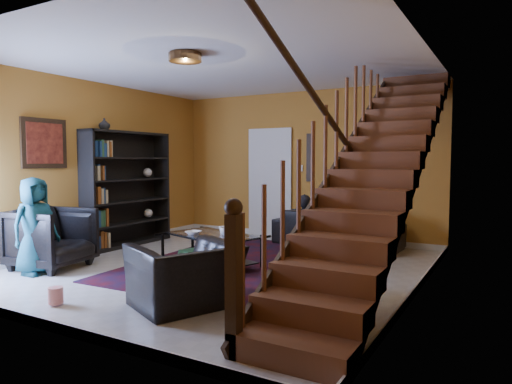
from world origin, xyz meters
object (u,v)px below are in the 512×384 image
Objects in this scene: sofa at (337,228)px; armchair_left at (52,238)px; coffee_table at (212,249)px; armchair_right at (185,276)px; bookshelf at (128,191)px.

sofa is 4.55m from armchair_left.
armchair_left reaches higher than sofa.
armchair_left reaches higher than coffee_table.
armchair_right is at bearing 90.05° from sofa.
armchair_right is (3.03, -2.22, -0.64)m from bookshelf.
coffee_table is (-0.95, -2.42, -0.04)m from sofa.
armchair_right reaches higher than coffee_table.
bookshelf is at bearing 162.68° from coffee_table.
bookshelf is at bearing -101.81° from armchair_right.
coffee_table is at bearing -17.32° from bookshelf.
sofa is at bearing 27.59° from bookshelf.
sofa is at bearing -48.29° from armchair_left.
coffee_table is at bearing -129.81° from armchair_right.
armchair_left is (-2.90, -3.50, 0.11)m from sofa.
sofa is 1.52× the size of coffee_table.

